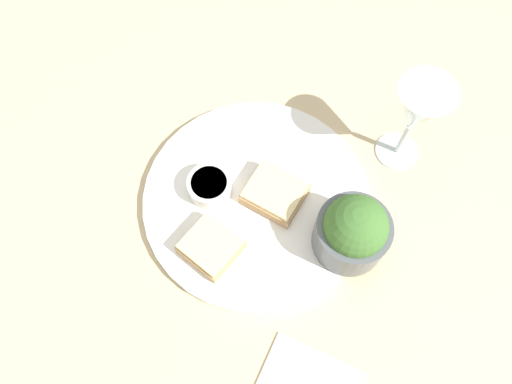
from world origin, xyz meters
TOP-DOWN VIEW (x-y plane):
  - ground_plane at (0.00, 0.00)m, footprint 4.00×4.00m
  - dinner_plate at (0.00, 0.00)m, footprint 0.31×0.31m
  - salad_bowl at (-0.14, -0.02)m, footprint 0.10×0.10m
  - sauce_ramekin at (0.06, 0.03)m, footprint 0.06×0.06m
  - cheese_toast_near at (-0.02, -0.02)m, footprint 0.08×0.07m
  - cheese_toast_far at (0.01, 0.09)m, footprint 0.07×0.07m
  - wine_glass at (-0.13, -0.18)m, footprint 0.08×0.08m

SIDE VIEW (x-z plane):
  - ground_plane at x=0.00m, z-range 0.00..0.00m
  - dinner_plate at x=0.00m, z-range 0.00..0.01m
  - cheese_toast_near at x=-0.02m, z-range 0.01..0.04m
  - cheese_toast_far at x=0.01m, z-range 0.01..0.04m
  - sauce_ramekin at x=0.06m, z-range 0.02..0.04m
  - salad_bowl at x=-0.14m, z-range 0.01..0.11m
  - wine_glass at x=-0.13m, z-range 0.03..0.18m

